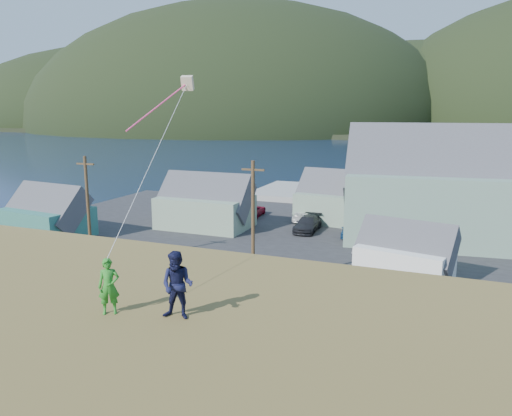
{
  "coord_description": "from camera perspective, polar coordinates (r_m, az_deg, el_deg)",
  "views": [
    {
      "loc": [
        7.52,
        -28.81,
        12.44
      ],
      "look_at": [
        0.78,
        -11.91,
        8.8
      ],
      "focal_mm": 35.0,
      "sensor_mm": 36.0,
      "label": 1
    }
  ],
  "objects": [
    {
      "name": "ground",
      "position": [
        32.27,
        6.69,
        -11.44
      ],
      "size": [
        900.0,
        900.0,
        0.0
      ],
      "primitive_type": "plane",
      "color": "#0A1638",
      "rests_on": "ground"
    },
    {
      "name": "grass_strip",
      "position": [
        30.48,
        5.68,
        -12.73
      ],
      "size": [
        110.0,
        8.0,
        0.1
      ],
      "primitive_type": "cube",
      "color": "#4C3D19",
      "rests_on": "ground"
    },
    {
      "name": "waterfront_lot",
      "position": [
        48.05,
        12.02,
        -3.86
      ],
      "size": [
        72.0,
        36.0,
        0.12
      ],
      "primitive_type": "cube",
      "color": "#28282B",
      "rests_on": "ground"
    },
    {
      "name": "wharf",
      "position": [
        71.14,
        10.47,
        1.43
      ],
      "size": [
        26.0,
        14.0,
        0.9
      ],
      "primitive_type": "cube",
      "color": "gray",
      "rests_on": "ground"
    },
    {
      "name": "far_shore",
      "position": [
        359.07,
        20.79,
        8.78
      ],
      "size": [
        900.0,
        320.0,
        2.0
      ],
      "primitive_type": "cube",
      "color": "black",
      "rests_on": "ground"
    },
    {
      "name": "far_hills",
      "position": [
        309.64,
        27.23,
        8.16
      ],
      "size": [
        760.0,
        265.0,
        143.0
      ],
      "color": "black",
      "rests_on": "ground"
    },
    {
      "name": "shed_teal",
      "position": [
        52.48,
        -22.8,
        -0.62
      ],
      "size": [
        8.68,
        6.52,
        6.38
      ],
      "rotation": [
        0.0,
        0.0,
        -0.11
      ],
      "color": "#2A625B",
      "rests_on": "waterfront_lot"
    },
    {
      "name": "shed_palegreen_near",
      "position": [
        52.46,
        -5.81,
        0.51
      ],
      "size": [
        9.7,
        6.14,
        7.05
      ],
      "rotation": [
        0.0,
        0.0,
        -0.0
      ],
      "color": "gray",
      "rests_on": "waterfront_lot"
    },
    {
      "name": "shed_white",
      "position": [
        37.92,
        16.69,
        -5.0
      ],
      "size": [
        7.6,
        5.85,
        5.39
      ],
      "rotation": [
        0.0,
        0.0,
        -0.22
      ],
      "color": "white",
      "rests_on": "waterfront_lot"
    },
    {
      "name": "shed_palegreen_far",
      "position": [
        55.3,
        10.26,
        1.01
      ],
      "size": [
        11.2,
        7.24,
        7.09
      ],
      "rotation": [
        0.0,
        0.0,
        -0.13
      ],
      "color": "gray",
      "rests_on": "waterfront_lot"
    },
    {
      "name": "utility_poles",
      "position": [
        33.21,
        1.6,
        -2.32
      ],
      "size": [
        30.71,
        0.24,
        9.2
      ],
      "color": "#47331E",
      "rests_on": "waterfront_lot"
    },
    {
      "name": "parked_cars",
      "position": [
        53.31,
        5.84,
        -1.32
      ],
      "size": [
        19.67,
        11.6,
        1.5
      ],
      "color": "navy",
      "rests_on": "waterfront_lot"
    },
    {
      "name": "kite_flyer_green",
      "position": [
        13.54,
        -16.47,
        -8.58
      ],
      "size": [
        0.65,
        0.59,
        1.48
      ],
      "primitive_type": "imported",
      "rotation": [
        0.0,
        0.0,
        0.58
      ],
      "color": "#268023",
      "rests_on": "hillside"
    },
    {
      "name": "kite_flyer_navy",
      "position": [
        12.83,
        -8.97,
        -8.72
      ],
      "size": [
        0.94,
        0.78,
        1.75
      ],
      "primitive_type": "imported",
      "rotation": [
        0.0,
        0.0,
        0.14
      ],
      "color": "#141738",
      "rests_on": "hillside"
    },
    {
      "name": "kite_rig",
      "position": [
        20.21,
        -8.45,
        13.37
      ],
      "size": [
        1.63,
        4.22,
        9.42
      ],
      "color": "beige",
      "rests_on": "ground"
    }
  ]
}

